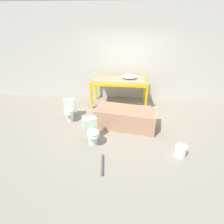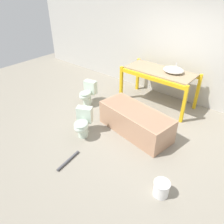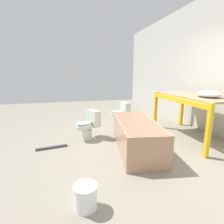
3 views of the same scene
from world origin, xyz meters
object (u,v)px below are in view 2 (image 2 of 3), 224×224
Objects in this scene: toilet_near at (87,93)px; toilet_far at (83,123)px; bathtub_main at (136,120)px; bucket_white at (161,188)px; sink_basin at (174,70)px.

toilet_near is 0.99× the size of toilet_far.
toilet_near and toilet_far have the same top height.
toilet_near is at bearing -178.13° from bathtub_main.
toilet_near is at bearing 155.86° from bucket_white.
toilet_far is 2.06m from bucket_white.
bucket_white is at bearing -35.40° from toilet_near.
bucket_white is (2.04, -0.29, -0.17)m from toilet_far.
sink_basin is 1.86× the size of bucket_white.
toilet_near is (-1.67, 0.21, 0.00)m from bathtub_main.
toilet_near reaches higher than bathtub_main.
bathtub_main is 6.43× the size of bucket_white.
toilet_far reaches higher than bucket_white.
toilet_near is (-1.72, -1.27, -0.69)m from sink_basin.
sink_basin reaches higher than toilet_far.
sink_basin is at bearing 25.19° from toilet_near.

